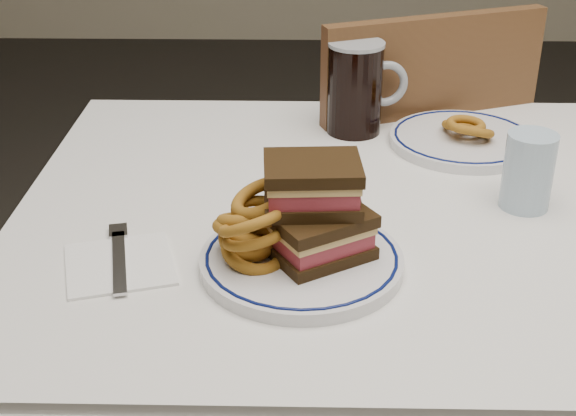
{
  "coord_description": "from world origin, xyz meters",
  "views": [
    {
      "loc": [
        -0.22,
        -1.03,
        1.29
      ],
      "look_at": [
        -0.24,
        -0.17,
        0.83
      ],
      "focal_mm": 50.0,
      "sensor_mm": 36.0,
      "label": 1
    }
  ],
  "objects_px": {
    "main_plate": "(301,260)",
    "reuben_sandwich": "(316,209)",
    "beer_mug": "(357,87)",
    "chair_far": "(393,202)",
    "far_plate": "(463,139)"
  },
  "relations": [
    {
      "from": "chair_far",
      "to": "main_plate",
      "type": "relative_size",
      "value": 3.65
    },
    {
      "from": "beer_mug",
      "to": "far_plate",
      "type": "distance_m",
      "value": 0.2
    },
    {
      "from": "chair_far",
      "to": "beer_mug",
      "type": "bearing_deg",
      "value": -116.98
    },
    {
      "from": "main_plate",
      "to": "beer_mug",
      "type": "bearing_deg",
      "value": 78.59
    },
    {
      "from": "reuben_sandwich",
      "to": "beer_mug",
      "type": "height_order",
      "value": "beer_mug"
    },
    {
      "from": "beer_mug",
      "to": "main_plate",
      "type": "bearing_deg",
      "value": -101.41
    },
    {
      "from": "chair_far",
      "to": "reuben_sandwich",
      "type": "relative_size",
      "value": 6.28
    },
    {
      "from": "chair_far",
      "to": "reuben_sandwich",
      "type": "distance_m",
      "value": 0.74
    },
    {
      "from": "chair_far",
      "to": "far_plate",
      "type": "xyz_separation_m",
      "value": [
        0.08,
        -0.26,
        0.25
      ]
    },
    {
      "from": "main_plate",
      "to": "reuben_sandwich",
      "type": "bearing_deg",
      "value": 29.38
    },
    {
      "from": "main_plate",
      "to": "far_plate",
      "type": "xyz_separation_m",
      "value": [
        0.27,
        0.4,
        -0.0
      ]
    },
    {
      "from": "main_plate",
      "to": "reuben_sandwich",
      "type": "relative_size",
      "value": 1.72
    },
    {
      "from": "main_plate",
      "to": "reuben_sandwich",
      "type": "xyz_separation_m",
      "value": [
        0.02,
        0.01,
        0.07
      ]
    },
    {
      "from": "reuben_sandwich",
      "to": "far_plate",
      "type": "height_order",
      "value": "reuben_sandwich"
    },
    {
      "from": "reuben_sandwich",
      "to": "main_plate",
      "type": "bearing_deg",
      "value": -150.62
    }
  ]
}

